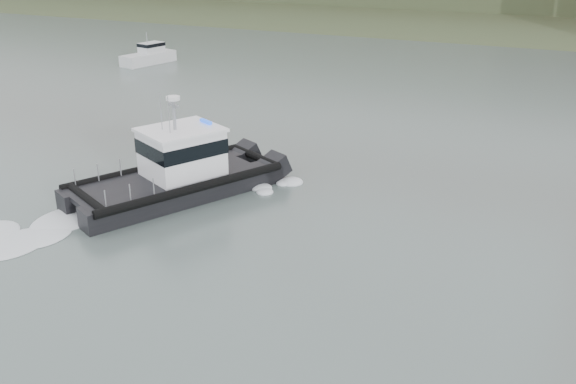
# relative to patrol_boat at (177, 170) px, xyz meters

# --- Properties ---
(ground) EXTENTS (400.00, 400.00, 0.00)m
(ground) POSITION_rel_patrol_boat_xyz_m (8.41, -8.57, -1.52)
(ground) COLOR #51605A
(ground) RESTS_ON ground
(patrol_boat) EXTENTS (9.65, 13.23, 6.08)m
(patrol_boat) POSITION_rel_patrol_boat_xyz_m (0.00, 0.00, 0.00)
(patrol_boat) COLOR black
(patrol_boat) RESTS_ON ground
(motorboat) EXTENTS (3.71, 7.14, 3.74)m
(motorboat) POSITION_rel_patrol_boat_xyz_m (-26.02, 32.69, -0.59)
(motorboat) COLOR silver
(motorboat) RESTS_ON ground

